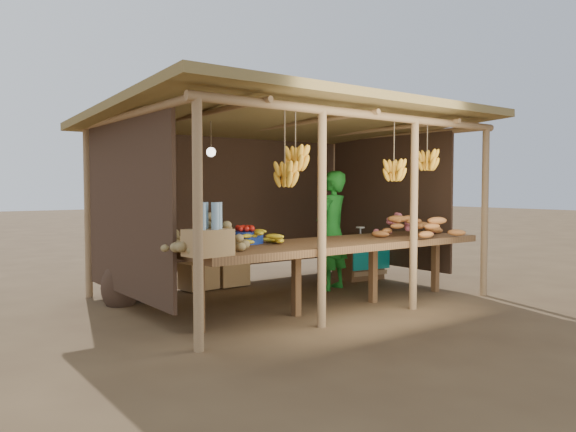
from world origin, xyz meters
TOP-DOWN VIEW (x-y plane):
  - ground at (0.00, 0.00)m, footprint 60.00×60.00m
  - stall_structure at (-0.02, -0.06)m, footprint 4.70×3.50m
  - counter at (0.00, -0.95)m, footprint 3.90×1.05m
  - potato_heap at (-1.76, -1.03)m, footprint 1.11×0.89m
  - sweet_potato_heap at (1.22, -1.24)m, footprint 1.07×0.66m
  - onion_heap at (1.23, -0.85)m, footprint 0.82×0.52m
  - banana_pile at (-1.00, -0.74)m, footprint 0.60×0.40m
  - tomato_basin at (-1.00, -0.56)m, footprint 0.39×0.39m
  - bottle_box at (-1.90, -1.31)m, footprint 0.42×0.35m
  - vendor at (0.78, 0.03)m, footprint 0.69×0.56m
  - tarp_crate at (1.72, 0.47)m, footprint 0.76×0.68m
  - carton_stack at (-0.40, 1.08)m, footprint 0.99×0.41m
  - burlap_sacks at (-1.75, 0.77)m, footprint 0.87×0.45m

SIDE VIEW (x-z plane):
  - ground at x=0.00m, z-range 0.00..0.00m
  - burlap_sacks at x=-1.75m, z-range -0.04..0.57m
  - carton_stack at x=-0.40m, z-range -0.04..0.69m
  - tarp_crate at x=1.72m, z-range -0.07..0.75m
  - counter at x=0.00m, z-range 0.34..1.14m
  - vendor at x=0.78m, z-range 0.00..1.65m
  - tomato_basin at x=-1.00m, z-range 0.78..0.98m
  - banana_pile at x=-1.00m, z-range 0.80..1.15m
  - onion_heap at x=1.23m, z-range 0.80..1.16m
  - sweet_potato_heap at x=1.22m, z-range 0.80..1.16m
  - potato_heap at x=-1.76m, z-range 0.80..1.16m
  - bottle_box at x=-1.90m, z-range 0.74..1.23m
  - stall_structure at x=-0.02m, z-range 0.70..3.13m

